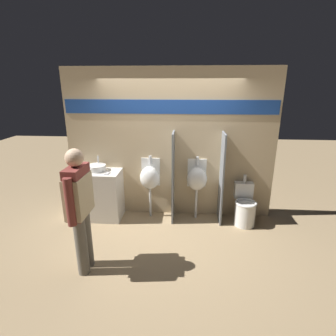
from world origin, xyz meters
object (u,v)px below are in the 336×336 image
urinal_far (197,179)px  toilet (245,208)px  sink_basin (97,168)px  urinal_near_counter (150,178)px  cell_phone (107,173)px  person_in_vest (79,203)px

urinal_far → toilet: size_ratio=1.36×
urinal_far → toilet: 0.99m
sink_basin → toilet: sink_basin is taller
sink_basin → urinal_far: size_ratio=0.29×
urinal_near_counter → urinal_far: bearing=0.0°
cell_phone → person_in_vest: bearing=-87.9°
sink_basin → urinal_far: bearing=1.9°
sink_basin → urinal_near_counter: size_ratio=0.29×
cell_phone → urinal_far: (1.58, 0.22, -0.14)m
urinal_far → cell_phone: bearing=-172.2°
person_in_vest → sink_basin: bearing=11.6°
urinal_near_counter → person_in_vest: size_ratio=0.69×
cell_phone → urinal_far: 1.60m
sink_basin → urinal_near_counter: 0.98m
urinal_near_counter → cell_phone: bearing=-163.3°
cell_phone → urinal_near_counter: (0.72, 0.22, -0.14)m
sink_basin → urinal_near_counter: (0.96, 0.06, -0.19)m
urinal_near_counter → urinal_far: same height
sink_basin → person_in_vest: person_in_vest is taller
sink_basin → person_in_vest: 1.53m
cell_phone → urinal_near_counter: urinal_near_counter is taller
sink_basin → urinal_far: 1.83m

